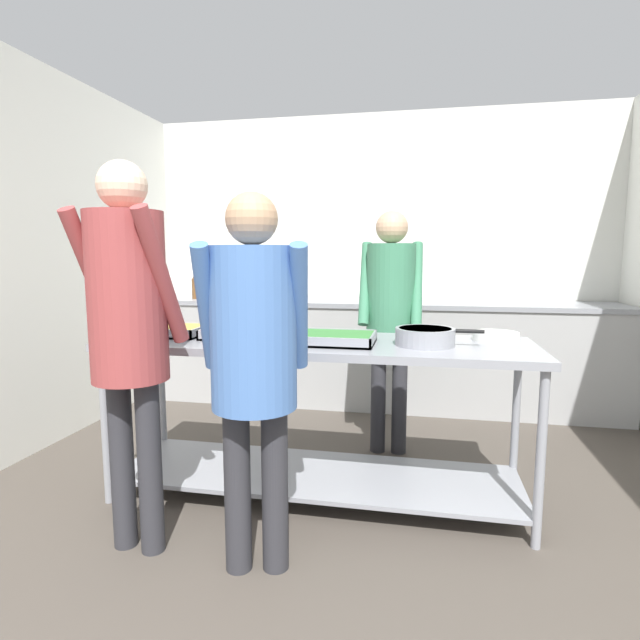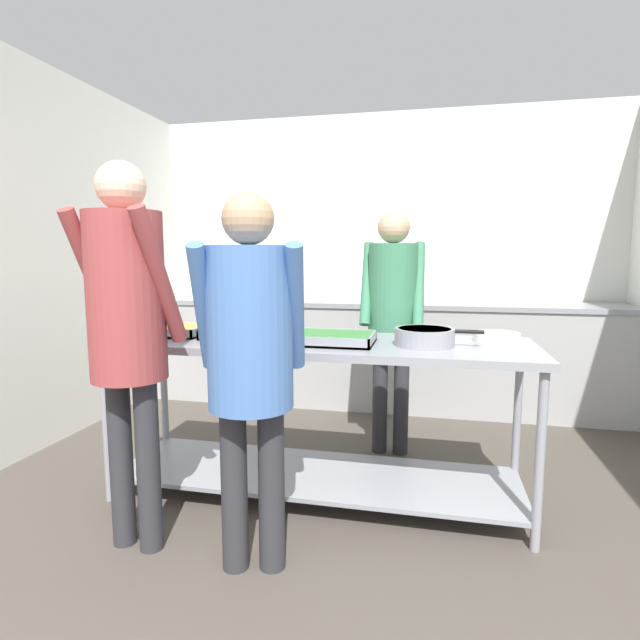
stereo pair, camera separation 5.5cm
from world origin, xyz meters
TOP-DOWN VIEW (x-y plane):
  - wall_rear at (0.00, 3.98)m, footprint 4.39×0.06m
  - wall_left at (-2.17, 1.99)m, footprint 0.06×4.10m
  - back_counter at (0.00, 3.61)m, footprint 4.23×0.65m
  - serving_counter at (-0.12, 1.78)m, footprint 2.30×0.71m
  - serving_tray_greens at (-1.00, 1.80)m, footprint 0.41×0.30m
  - serving_tray_roast at (-0.54, 1.78)m, footprint 0.44×0.29m
  - serving_tray_vegetables at (-0.04, 1.72)m, footprint 0.48×0.33m
  - sauce_pan at (0.46, 1.75)m, footprint 0.44×0.30m
  - plate_stack at (0.83, 1.97)m, footprint 0.25×0.25m
  - guest_serving_left at (-0.82, 1.12)m, footprint 0.45×0.37m
  - guest_serving_right at (-0.24, 1.08)m, footprint 0.50×0.40m
  - cook_behind_counter at (0.23, 2.49)m, footprint 0.41×0.32m
  - water_bottle at (-1.64, 3.52)m, footprint 0.08×0.08m

SIDE VIEW (x-z plane):
  - back_counter at x=0.00m, z-range 0.00..0.94m
  - serving_counter at x=-0.12m, z-range 0.16..1.04m
  - plate_stack at x=0.83m, z-range 0.88..0.93m
  - serving_tray_roast at x=-0.54m, z-range 0.88..0.94m
  - serving_tray_greens at x=-1.00m, z-range 0.88..0.94m
  - serving_tray_vegetables at x=-0.04m, z-range 0.88..0.94m
  - sauce_pan at x=0.46m, z-range 0.89..0.98m
  - guest_serving_right at x=-0.24m, z-range 0.18..1.78m
  - cook_behind_counter at x=0.23m, z-range 0.20..1.83m
  - water_bottle at x=-1.64m, z-range 0.93..1.20m
  - guest_serving_left at x=-0.82m, z-range 0.22..1.96m
  - wall_rear at x=0.00m, z-range 0.00..2.65m
  - wall_left at x=-2.17m, z-range 0.00..2.65m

